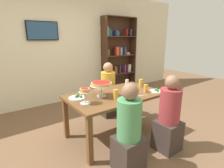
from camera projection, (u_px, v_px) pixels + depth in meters
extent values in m
plane|color=brown|center=(115.00, 134.00, 3.12)|extent=(12.00, 12.00, 0.00)
cube|color=beige|center=(63.00, 47.00, 4.48)|extent=(8.00, 0.12, 2.80)
cube|color=brown|center=(116.00, 95.00, 2.94)|extent=(1.57, 0.93, 0.04)
cube|color=brown|center=(90.00, 141.00, 2.30)|extent=(0.07, 0.07, 0.70)
cube|color=brown|center=(162.00, 113.00, 3.13)|extent=(0.07, 0.07, 0.70)
cube|color=brown|center=(66.00, 118.00, 2.94)|extent=(0.07, 0.07, 0.70)
cube|color=brown|center=(131.00, 100.00, 3.76)|extent=(0.07, 0.07, 0.70)
cube|color=#422819|center=(104.00, 57.00, 5.01)|extent=(0.03, 0.30, 2.20)
cube|color=#422819|center=(132.00, 55.00, 5.61)|extent=(0.03, 0.30, 2.20)
cube|color=#422819|center=(116.00, 55.00, 5.42)|extent=(1.10, 0.02, 2.20)
cube|color=#422819|center=(119.00, 90.00, 5.59)|extent=(1.04, 0.28, 0.02)
cube|color=#422819|center=(119.00, 73.00, 5.45)|extent=(1.04, 0.28, 0.02)
cube|color=#422819|center=(119.00, 55.00, 5.31)|extent=(1.04, 0.28, 0.02)
cube|color=#422819|center=(119.00, 36.00, 5.16)|extent=(1.04, 0.28, 0.02)
cube|color=#422819|center=(120.00, 17.00, 5.02)|extent=(1.04, 0.28, 0.02)
cube|color=maroon|center=(106.00, 71.00, 5.15)|extent=(0.04, 0.12, 0.20)
cube|color=#B7932D|center=(111.00, 71.00, 5.24)|extent=(0.06, 0.13, 0.22)
cylinder|color=brown|center=(116.00, 70.00, 5.35)|extent=(0.10, 0.10, 0.21)
cube|color=#3D3838|center=(119.00, 69.00, 5.42)|extent=(0.04, 0.13, 0.23)
cube|color=#7A3370|center=(124.00, 68.00, 5.54)|extent=(0.05, 0.13, 0.25)
cylinder|color=silver|center=(129.00, 68.00, 5.65)|extent=(0.11, 0.11, 0.23)
cube|color=#2D6B38|center=(106.00, 53.00, 5.02)|extent=(0.07, 0.13, 0.17)
cylinder|color=brown|center=(108.00, 53.00, 5.06)|extent=(0.08, 0.08, 0.18)
cube|color=maroon|center=(115.00, 51.00, 5.18)|extent=(0.04, 0.10, 0.25)
cube|color=orange|center=(117.00, 51.00, 5.22)|extent=(0.07, 0.12, 0.24)
cube|color=maroon|center=(119.00, 51.00, 5.26)|extent=(0.07, 0.13, 0.24)
cube|color=#B2A88E|center=(120.00, 51.00, 5.30)|extent=(0.04, 0.13, 0.22)
cylinder|color=#3D7084|center=(122.00, 51.00, 5.33)|extent=(0.07, 0.07, 0.22)
cube|color=navy|center=(124.00, 51.00, 5.38)|extent=(0.04, 0.13, 0.23)
cube|color=maroon|center=(125.00, 52.00, 5.41)|extent=(0.04, 0.13, 0.16)
cylinder|color=beige|center=(128.00, 53.00, 5.48)|extent=(0.15, 0.15, 0.06)
cube|color=#B2A88E|center=(106.00, 31.00, 4.86)|extent=(0.06, 0.13, 0.26)
cube|color=#2D6B38|center=(108.00, 32.00, 4.91)|extent=(0.05, 0.12, 0.20)
cube|color=navy|center=(110.00, 33.00, 4.95)|extent=(0.05, 0.13, 0.17)
cube|color=navy|center=(116.00, 33.00, 5.06)|extent=(0.06, 0.13, 0.17)
cylinder|color=#3D7084|center=(118.00, 34.00, 5.11)|extent=(0.09, 0.09, 0.13)
cube|color=maroon|center=(126.00, 33.00, 5.28)|extent=(0.04, 0.13, 0.20)
cube|color=#3D3838|center=(130.00, 33.00, 5.37)|extent=(0.06, 0.13, 0.20)
cube|color=black|center=(43.00, 31.00, 4.03)|extent=(0.70, 0.05, 0.42)
cube|color=navy|center=(43.00, 31.00, 4.01)|extent=(0.66, 0.01, 0.38)
cube|color=#382D28|center=(108.00, 105.00, 3.84)|extent=(0.34, 0.34, 0.45)
cylinder|color=gold|center=(108.00, 84.00, 3.72)|extent=(0.30, 0.30, 0.50)
sphere|color=#A87A5B|center=(108.00, 67.00, 3.63)|extent=(0.20, 0.20, 0.20)
cube|color=#382D28|center=(167.00, 135.00, 2.66)|extent=(0.34, 0.34, 0.45)
cylinder|color=#993338|center=(170.00, 106.00, 2.54)|extent=(0.30, 0.30, 0.50)
sphere|color=#846047|center=(172.00, 82.00, 2.45)|extent=(0.20, 0.20, 0.20)
cube|color=#382D28|center=(128.00, 153.00, 2.25)|extent=(0.34, 0.34, 0.45)
cylinder|color=#4C935B|center=(129.00, 119.00, 2.13)|extent=(0.30, 0.30, 0.50)
sphere|color=#846047|center=(130.00, 92.00, 2.03)|extent=(0.20, 0.20, 0.20)
cylinder|color=silver|center=(102.00, 96.00, 2.82)|extent=(0.15, 0.15, 0.01)
cylinder|color=silver|center=(102.00, 91.00, 2.80)|extent=(0.03, 0.03, 0.17)
cylinder|color=silver|center=(101.00, 85.00, 2.77)|extent=(0.35, 0.35, 0.01)
cylinder|color=tan|center=(101.00, 84.00, 2.77)|extent=(0.32, 0.32, 0.04)
cylinder|color=maroon|center=(101.00, 82.00, 2.76)|extent=(0.29, 0.29, 0.00)
cylinder|color=silver|center=(85.00, 103.00, 2.51)|extent=(0.15, 0.15, 0.01)
cylinder|color=silver|center=(85.00, 98.00, 2.49)|extent=(0.03, 0.03, 0.16)
cylinder|color=silver|center=(85.00, 92.00, 2.47)|extent=(0.18, 0.18, 0.01)
cylinder|color=tan|center=(85.00, 90.00, 2.46)|extent=(0.15, 0.15, 0.05)
cylinder|color=maroon|center=(85.00, 88.00, 2.46)|extent=(0.11, 0.11, 0.00)
cylinder|color=white|center=(156.00, 91.00, 3.06)|extent=(0.23, 0.23, 0.01)
sphere|color=#2D7028|center=(157.00, 89.00, 3.08)|extent=(0.04, 0.04, 0.04)
sphere|color=#2D7028|center=(158.00, 91.00, 2.99)|extent=(0.04, 0.04, 0.04)
sphere|color=#2D7028|center=(155.00, 90.00, 3.05)|extent=(0.04, 0.04, 0.04)
sphere|color=#2D7028|center=(156.00, 89.00, 3.05)|extent=(0.05, 0.05, 0.05)
cylinder|color=white|center=(77.00, 98.00, 2.73)|extent=(0.25, 0.25, 0.01)
sphere|color=#2D7028|center=(78.00, 95.00, 2.75)|extent=(0.05, 0.05, 0.05)
sphere|color=#2D7028|center=(76.00, 96.00, 2.71)|extent=(0.04, 0.04, 0.04)
sphere|color=#2D7028|center=(81.00, 96.00, 2.72)|extent=(0.04, 0.04, 0.04)
cylinder|color=gold|center=(116.00, 94.00, 2.67)|extent=(0.07, 0.07, 0.15)
cylinder|color=gold|center=(146.00, 88.00, 3.01)|extent=(0.06, 0.06, 0.13)
cylinder|color=gold|center=(141.00, 83.00, 3.35)|extent=(0.08, 0.08, 0.14)
cylinder|color=white|center=(127.00, 82.00, 3.47)|extent=(0.07, 0.07, 0.11)
cube|color=silver|center=(99.00, 90.00, 3.16)|extent=(0.18, 0.06, 0.00)
cube|color=silver|center=(142.00, 96.00, 2.85)|extent=(0.18, 0.06, 0.00)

